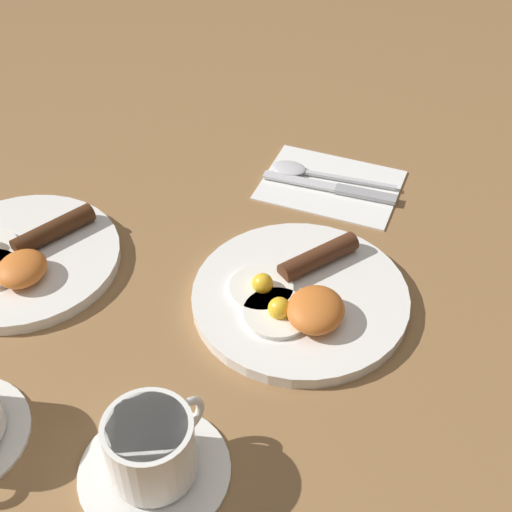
{
  "coord_description": "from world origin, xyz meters",
  "views": [
    {
      "loc": [
        -0.56,
        -0.13,
        0.59
      ],
      "look_at": [
        0.03,
        0.06,
        0.03
      ],
      "focal_mm": 50.0,
      "sensor_mm": 36.0,
      "label": 1
    }
  ],
  "objects": [
    {
      "name": "breakfast_plate_near",
      "position": [
        -0.0,
        -0.0,
        0.01
      ],
      "size": [
        0.25,
        0.25,
        0.05
      ],
      "color": "white",
      "rests_on": "ground_plane"
    },
    {
      "name": "teacup_near",
      "position": [
        -0.25,
        0.07,
        0.03
      ],
      "size": [
        0.14,
        0.14,
        0.08
      ],
      "color": "white",
      "rests_on": "ground_plane"
    },
    {
      "name": "napkin",
      "position": [
        0.23,
        0.02,
        0.0
      ],
      "size": [
        0.15,
        0.19,
        0.01
      ],
      "primitive_type": "cube",
      "rotation": [
        0.0,
        0.0,
        -0.06
      ],
      "color": "white",
      "rests_on": "ground_plane"
    },
    {
      "name": "knife",
      "position": [
        0.22,
        0.01,
        0.01
      ],
      "size": [
        0.02,
        0.19,
        0.01
      ],
      "rotation": [
        0.0,
        0.0,
        1.56
      ],
      "color": "silver",
      "rests_on": "napkin"
    },
    {
      "name": "ground_plane",
      "position": [
        0.0,
        0.0,
        0.0
      ],
      "size": [
        3.0,
        3.0,
        0.0
      ],
      "primitive_type": "plane",
      "color": "olive"
    },
    {
      "name": "breakfast_plate_far",
      "position": [
        -0.04,
        0.34,
        0.01
      ],
      "size": [
        0.24,
        0.24,
        0.04
      ],
      "color": "white",
      "rests_on": "ground_plane"
    },
    {
      "name": "spoon",
      "position": [
        0.24,
        0.06,
        0.01
      ],
      "size": [
        0.04,
        0.18,
        0.01
      ],
      "rotation": [
        0.0,
        0.0,
        1.59
      ],
      "color": "silver",
      "rests_on": "napkin"
    }
  ]
}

